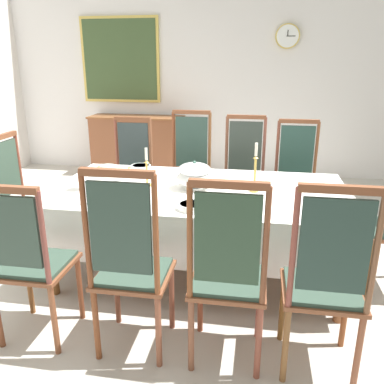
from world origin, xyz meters
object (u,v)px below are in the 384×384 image
object	(u,v)px
bowl_near_left	(107,166)
chair_south_d	(325,280)
chair_north_a	(131,170)
chair_head_west	(23,197)
sideboard	(138,145)
chair_north_d	(296,177)
chair_north_b	(190,170)
candlestick_west	(147,171)
chair_south_b	(130,263)
spoon_secondary	(129,168)
bowl_far_right	(191,206)
bowl_near_right	(141,167)
chair_north_c	(244,173)
bowl_far_left	(337,216)
mounted_clock	(288,36)
chair_south_c	(228,272)
dining_table	(199,197)
chair_south_a	(29,259)
soup_tureen	(194,175)
spoon_primary	(99,166)
framed_painting	(120,60)
candlestick_east	(255,172)

from	to	relation	value
bowl_near_left	chair_south_d	bearing A→B (deg)	-39.88
chair_north_a	chair_head_west	distance (m)	1.21
bowl_near_left	sideboard	distance (m)	2.49
chair_north_a	chair_north_d	world-z (taller)	chair_north_d
chair_north_b	chair_north_d	size ratio (longest dim) A/B	1.06
candlestick_west	chair_north_d	bearing A→B (deg)	38.75
chair_south_d	chair_south_b	bearing A→B (deg)	-179.91
chair_north_a	spoon_secondary	world-z (taller)	chair_north_a
bowl_near_left	bowl_far_right	distance (m)	1.35
bowl_near_right	candlestick_west	bearing A→B (deg)	-67.79
chair_north_c	bowl_far_left	size ratio (longest dim) A/B	6.46
chair_north_b	bowl_near_right	size ratio (longest dim) A/B	6.54
bowl_near_right	chair_south_b	bearing A→B (deg)	-76.19
mounted_clock	chair_south_c	bearing A→B (deg)	-96.32
spoon_secondary	bowl_far_right	bearing A→B (deg)	-53.39
chair_north_b	chair_north_d	xyz separation A→B (m)	(1.10, -0.00, -0.02)
chair_south_d	candlestick_west	xyz separation A→B (m)	(-1.27, 1.02, 0.27)
bowl_near_left	mounted_clock	size ratio (longest dim) A/B	0.42
bowl_far_left	spoon_secondary	bearing A→B (deg)	150.14
dining_table	chair_north_b	xyz separation A→B (m)	(-0.26, 1.03, -0.06)
chair_south_a	bowl_far_right	bearing A→B (deg)	31.10
soup_tureen	bowl_near_left	xyz separation A→B (m)	(-0.92, 0.48, -0.09)
sideboard	mounted_clock	size ratio (longest dim) A/B	4.23
chair_north_d	sideboard	xyz separation A→B (m)	(-2.25, 1.89, -0.14)
chair_north_d	candlestick_west	world-z (taller)	chair_north_d
soup_tureen	sideboard	size ratio (longest dim) A/B	0.20
chair_north_c	mounted_clock	world-z (taller)	mounted_clock
mounted_clock	spoon_primary	bearing A→B (deg)	-124.65
soup_tureen	bowl_near_left	world-z (taller)	soup_tureen
candlestick_west	spoon_secondary	xyz separation A→B (m)	(-0.32, 0.50, -0.12)
chair_south_c	chair_north_b	bearing A→B (deg)	105.60
chair_south_c	candlestick_west	distance (m)	1.29
chair_south_d	spoon_primary	bearing A→B (deg)	141.13
dining_table	bowl_near_left	size ratio (longest dim) A/B	16.31
spoon_secondary	spoon_primary	bearing A→B (deg)	178.01
soup_tureen	bowl_near_right	world-z (taller)	soup_tureen
dining_table	spoon_secondary	xyz separation A→B (m)	(-0.75, 0.50, 0.08)
soup_tureen	bowl_far_left	xyz separation A→B (m)	(1.01, -0.49, -0.09)
chair_north_d	framed_painting	world-z (taller)	framed_painting
chair_south_b	bowl_near_left	size ratio (longest dim) A/B	8.50
chair_south_b	spoon_primary	world-z (taller)	chair_south_b
chair_south_d	bowl_near_right	distance (m)	2.11
chair_north_c	framed_painting	size ratio (longest dim) A/B	0.95
chair_south_d	candlestick_east	size ratio (longest dim) A/B	3.05
chair_south_a	chair_north_b	xyz separation A→B (m)	(0.65, 2.04, 0.05)
candlestick_west	mounted_clock	size ratio (longest dim) A/B	0.93
spoon_secondary	framed_painting	world-z (taller)	framed_painting
soup_tureen	spoon_primary	bearing A→B (deg)	153.47
candlestick_east	bowl_near_right	bearing A→B (deg)	155.71
chair_head_west	bowl_near_right	xyz separation A→B (m)	(0.93, 0.48, 0.19)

